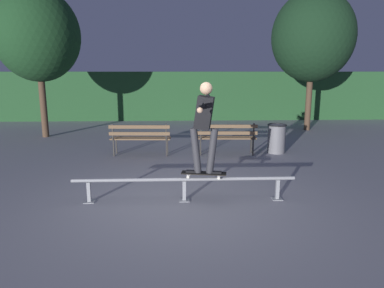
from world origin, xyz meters
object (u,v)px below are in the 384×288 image
at_px(park_bench_leftmost, 140,136).
at_px(tree_far_right, 313,37).
at_px(trash_can, 276,138).
at_px(skateboard, 204,173).
at_px(tree_far_left, 37,35).
at_px(grind_rail, 184,183).
at_px(skateboarder, 204,120).
at_px(park_bench_left_center, 227,135).

relative_size(park_bench_leftmost, tree_far_right, 0.32).
bearing_deg(park_bench_leftmost, trash_can, 2.79).
height_order(skateboard, trash_can, trash_can).
xyz_separation_m(park_bench_leftmost, tree_far_left, (-3.54, 2.91, 2.82)).
height_order(park_bench_leftmost, trash_can, park_bench_leftmost).
relative_size(park_bench_leftmost, trash_can, 2.02).
bearing_deg(park_bench_leftmost, tree_far_left, 140.63).
height_order(park_bench_leftmost, tree_far_left, tree_far_left).
bearing_deg(tree_far_left, trash_can, -20.55).
distance_m(grind_rail, tree_far_right, 9.35).
distance_m(grind_rail, skateboard, 0.38).
height_order(skateboard, tree_far_right, tree_far_right).
relative_size(skateboarder, tree_far_right, 0.31).
bearing_deg(tree_far_left, skateboarder, -51.74).
xyz_separation_m(tree_far_right, trash_can, (-2.24, -3.75, -3.03)).
xyz_separation_m(skateboarder, park_bench_left_center, (0.87, 3.42, -0.89)).
distance_m(tree_far_right, trash_can, 5.32).
bearing_deg(skateboard, trash_can, 57.59).
relative_size(grind_rail, tree_far_right, 0.76).
bearing_deg(skateboarder, tree_far_right, 58.40).
height_order(grind_rail, tree_far_right, tree_far_right).
bearing_deg(skateboarder, skateboard, 169.99).
height_order(grind_rail, skateboarder, skateboarder).
xyz_separation_m(skateboard, park_bench_left_center, (0.87, 3.42, 0.04)).
height_order(park_bench_leftmost, tree_far_right, tree_far_right).
bearing_deg(tree_far_left, tree_far_right, 6.18).
xyz_separation_m(grind_rail, skateboarder, (0.34, -0.00, 1.11)).
height_order(skateboarder, trash_can, skateboarder).
bearing_deg(tree_far_right, park_bench_left_center, -132.85).
bearing_deg(grind_rail, tree_far_right, 56.50).
relative_size(skateboard, park_bench_leftmost, 0.50).
xyz_separation_m(skateboard, trash_can, (2.28, 3.60, -0.08)).
height_order(park_bench_left_center, trash_can, park_bench_left_center).
height_order(park_bench_left_center, tree_far_left, tree_far_left).
bearing_deg(skateboard, park_bench_left_center, 75.65).
distance_m(skateboard, trash_can, 4.26).
bearing_deg(skateboarder, park_bench_left_center, 75.69).
bearing_deg(skateboard, park_bench_leftmost, 112.88).
relative_size(park_bench_leftmost, tree_far_left, 0.33).
distance_m(grind_rail, trash_can, 4.45).
height_order(grind_rail, tree_far_left, tree_far_left).
relative_size(skateboard, tree_far_left, 0.16).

